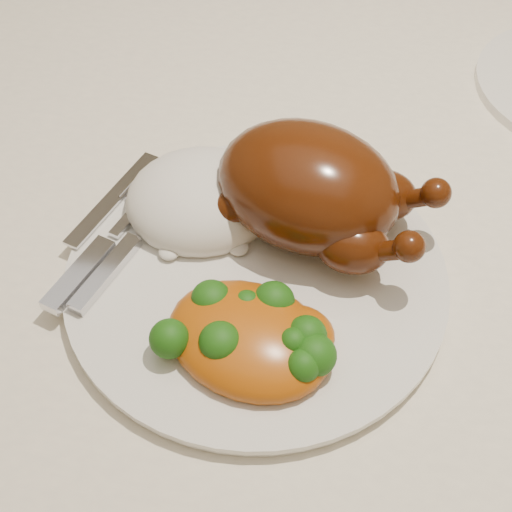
# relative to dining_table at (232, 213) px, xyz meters

# --- Properties ---
(floor) EXTENTS (4.00, 4.00, 0.00)m
(floor) POSITION_rel_dining_table_xyz_m (0.00, 0.00, -0.67)
(floor) COLOR brown
(floor) RESTS_ON ground
(dining_table) EXTENTS (1.60, 0.90, 0.76)m
(dining_table) POSITION_rel_dining_table_xyz_m (0.00, 0.00, 0.00)
(dining_table) COLOR brown
(dining_table) RESTS_ON floor
(tablecloth) EXTENTS (1.73, 1.03, 0.18)m
(tablecloth) POSITION_rel_dining_table_xyz_m (0.00, 0.00, 0.07)
(tablecloth) COLOR beige
(tablecloth) RESTS_ON dining_table
(dinner_plate) EXTENTS (0.37, 0.37, 0.01)m
(dinner_plate) POSITION_rel_dining_table_xyz_m (0.06, -0.17, 0.11)
(dinner_plate) COLOR silver
(dinner_plate) RESTS_ON tablecloth
(roast_chicken) EXTENTS (0.20, 0.15, 0.10)m
(roast_chicken) POSITION_rel_dining_table_xyz_m (0.09, -0.11, 0.16)
(roast_chicken) COLOR #4E1F08
(roast_chicken) RESTS_ON dinner_plate
(rice_mound) EXTENTS (0.15, 0.15, 0.07)m
(rice_mound) POSITION_rel_dining_table_xyz_m (-0.00, -0.11, 0.13)
(rice_mound) COLOR white
(rice_mound) RESTS_ON dinner_plate
(mac_and_cheese) EXTENTS (0.15, 0.13, 0.05)m
(mac_and_cheese) POSITION_rel_dining_table_xyz_m (0.07, -0.23, 0.13)
(mac_and_cheese) COLOR #BC560C
(mac_and_cheese) RESTS_ON dinner_plate
(cutlery) EXTENTS (0.07, 0.19, 0.01)m
(cutlery) POSITION_rel_dining_table_xyz_m (-0.07, -0.17, 0.12)
(cutlery) COLOR #BBBCC2
(cutlery) RESTS_ON dinner_plate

